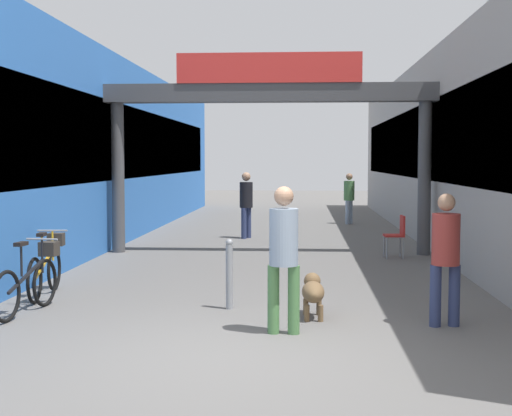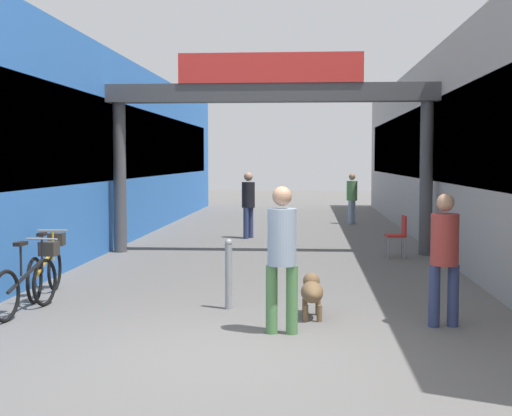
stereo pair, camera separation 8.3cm
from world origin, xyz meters
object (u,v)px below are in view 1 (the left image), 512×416
Objects in this scene: bicycle_orange_second at (47,267)px; bollard_post_metal at (229,273)px; pedestrian_with_dog at (284,249)px; pedestrian_companion at (446,251)px; cafe_chair_red_nearer at (398,232)px; bicycle_black_nearest at (31,280)px; dog_on_leash at (313,291)px; pedestrian_elderly_walking at (349,195)px; pedestrian_carrying_crate at (246,200)px.

bollard_post_metal is at bearing -15.37° from bicycle_orange_second.
pedestrian_with_dog reaches higher than pedestrian_companion.
bollard_post_metal reaches higher than cafe_chair_red_nearer.
pedestrian_with_dog is 1.96× the size of cafe_chair_red_nearer.
pedestrian_with_dog is at bearing -15.61° from bicycle_black_nearest.
bicycle_orange_second is (-0.21, 1.18, 0.00)m from bicycle_black_nearest.
pedestrian_with_dog is 1.80× the size of bollard_post_metal.
bicycle_black_nearest is (-3.79, 0.05, 0.09)m from dog_on_leash.
bollard_post_metal is at bearing 120.03° from pedestrian_with_dog.
dog_on_leash is 3.79m from bicycle_black_nearest.
bicycle_orange_second is at bearing 164.63° from bollard_post_metal.
cafe_chair_red_nearer is (0.50, -7.89, -0.38)m from pedestrian_elderly_walking.
bicycle_orange_second is (-3.99, 1.22, 0.09)m from dog_on_leash.
pedestrian_carrying_crate is (-3.22, 9.69, 0.06)m from pedestrian_companion.
bollard_post_metal is (-2.50, -13.22, -0.43)m from pedestrian_elderly_walking.
pedestrian_with_dog is 1.64m from bollard_post_metal.
bollard_post_metal is at bearing 8.42° from bicycle_black_nearest.
pedestrian_carrying_crate is 1.94× the size of cafe_chair_red_nearer.
bicycle_black_nearest is at bearing -103.33° from pedestrian_carrying_crate.
dog_on_leash is at bearing -80.21° from pedestrian_carrying_crate.
pedestrian_companion reaches higher than bicycle_black_nearest.
pedestrian_with_dog reaches higher than bicycle_orange_second.
bollard_post_metal is at bearing -87.01° from pedestrian_carrying_crate.
pedestrian_carrying_crate is at bearing 73.44° from bicycle_orange_second.
bicycle_orange_second is 1.74× the size of bollard_post_metal.
pedestrian_with_dog is 7.05m from cafe_chair_red_nearer.
bicycle_black_nearest is at bearing -171.58° from bollard_post_metal.
dog_on_leash is (-1.36, -13.66, -0.58)m from pedestrian_elderly_walking.
pedestrian_with_dog is 10.26m from pedestrian_carrying_crate.
pedestrian_with_dog reaches higher than bicycle_black_nearest.
bollard_post_metal is (-2.76, 0.85, -0.44)m from pedestrian_companion.
pedestrian_elderly_walking reaches higher than cafe_chair_red_nearer.
pedestrian_companion is at bearing -88.96° from pedestrian_elderly_walking.
bicycle_orange_second is at bearing -113.29° from pedestrian_elderly_walking.
dog_on_leash is (1.60, -9.27, -0.65)m from pedestrian_carrying_crate.
pedestrian_carrying_crate is at bearing 134.61° from cafe_chair_red_nearer.
bicycle_black_nearest is at bearing 164.39° from pedestrian_with_dog.
pedestrian_carrying_crate is 8.86m from bollard_post_metal.
cafe_chair_red_nearer is (5.64, 5.72, 0.10)m from bicycle_black_nearest.
pedestrian_elderly_walking is 2.17× the size of dog_on_leash.
pedestrian_with_dog reaches higher than pedestrian_carrying_crate.
pedestrian_companion is at bearing -16.26° from bicycle_orange_second.
pedestrian_companion is 0.97× the size of bicycle_orange_second.
pedestrian_with_dog reaches higher than cafe_chair_red_nearer.
pedestrian_carrying_crate is (-1.24, 10.18, -0.01)m from pedestrian_with_dog.
bollard_post_metal is 1.09× the size of cafe_chair_red_nearer.
pedestrian_elderly_walking is 14.56m from bicycle_black_nearest.
pedestrian_elderly_walking is 1.67× the size of bollard_post_metal.
bicycle_black_nearest is 1.00× the size of bicycle_orange_second.
pedestrian_companion is at bearing -71.63° from pedestrian_carrying_crate.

